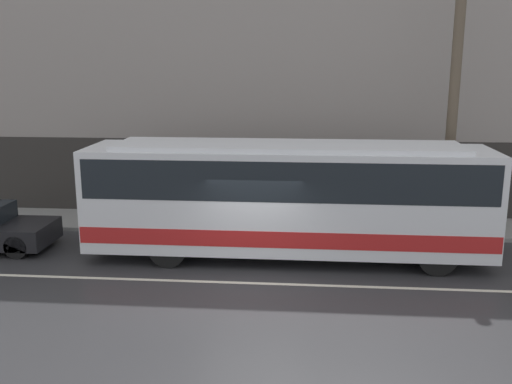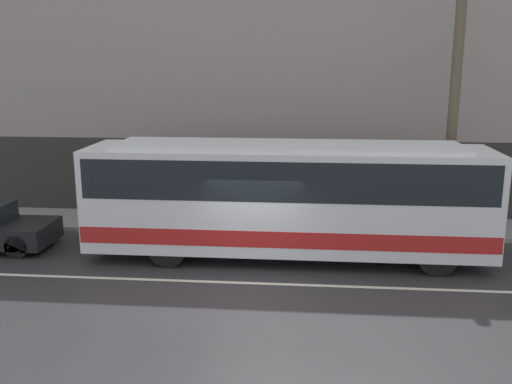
% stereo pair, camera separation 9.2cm
% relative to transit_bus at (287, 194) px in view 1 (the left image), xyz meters
% --- Properties ---
extents(ground_plane, '(60.00, 60.00, 0.00)m').
position_rel_transit_bus_xyz_m(ground_plane, '(-0.83, -2.09, -1.85)').
color(ground_plane, '#2D2D30').
extents(sidewalk, '(60.00, 2.42, 0.13)m').
position_rel_transit_bus_xyz_m(sidewalk, '(-0.83, 3.12, -1.79)').
color(sidewalk, gray).
rests_on(sidewalk, ground_plane).
extents(building_facade, '(60.00, 0.35, 11.63)m').
position_rel_transit_bus_xyz_m(building_facade, '(-0.83, 4.47, 3.76)').
color(building_facade, gray).
rests_on(building_facade, ground_plane).
extents(lane_stripe, '(54.00, 0.14, 0.01)m').
position_rel_transit_bus_xyz_m(lane_stripe, '(-0.83, -2.09, -1.85)').
color(lane_stripe, beige).
rests_on(lane_stripe, ground_plane).
extents(transit_bus, '(11.22, 2.52, 3.29)m').
position_rel_transit_bus_xyz_m(transit_bus, '(0.00, 0.00, 0.00)').
color(transit_bus, silver).
rests_on(transit_bus, ground_plane).
extents(utility_pole_near, '(0.32, 0.32, 8.90)m').
position_rel_transit_bus_xyz_m(utility_pole_near, '(4.96, 2.34, 2.72)').
color(utility_pole_near, brown).
rests_on(utility_pole_near, sidewalk).
extents(pedestrian_waiting, '(0.36, 0.36, 1.76)m').
position_rel_transit_bus_xyz_m(pedestrian_waiting, '(-3.31, 3.77, -0.90)').
color(pedestrian_waiting, navy).
rests_on(pedestrian_waiting, sidewalk).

